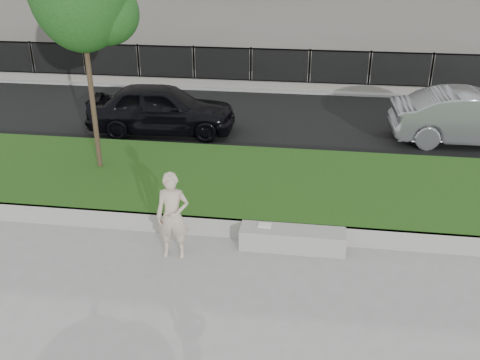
% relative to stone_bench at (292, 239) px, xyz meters
% --- Properties ---
extents(ground, '(90.00, 90.00, 0.00)m').
position_rel_stone_bench_xyz_m(ground, '(-1.61, -0.80, -0.20)').
color(ground, gray).
rests_on(ground, ground).
extents(grass_bank, '(34.00, 4.00, 0.40)m').
position_rel_stone_bench_xyz_m(grass_bank, '(-1.61, 2.20, -0.00)').
color(grass_bank, black).
rests_on(grass_bank, ground).
extents(grass_kerb, '(34.00, 0.08, 0.40)m').
position_rel_stone_bench_xyz_m(grass_kerb, '(-1.61, 0.24, -0.00)').
color(grass_kerb, gray).
rests_on(grass_kerb, ground).
extents(street, '(34.00, 7.00, 0.04)m').
position_rel_stone_bench_xyz_m(street, '(-1.61, 7.70, -0.18)').
color(street, black).
rests_on(street, ground).
extents(far_pavement, '(34.00, 3.00, 0.12)m').
position_rel_stone_bench_xyz_m(far_pavement, '(-1.61, 12.20, -0.14)').
color(far_pavement, gray).
rests_on(far_pavement, ground).
extents(iron_fence, '(32.00, 0.30, 1.50)m').
position_rel_stone_bench_xyz_m(iron_fence, '(-1.61, 11.20, 0.34)').
color(iron_fence, slate).
rests_on(iron_fence, far_pavement).
extents(stone_bench, '(1.99, 0.50, 0.41)m').
position_rel_stone_bench_xyz_m(stone_bench, '(0.00, 0.00, 0.00)').
color(stone_bench, gray).
rests_on(stone_bench, ground).
extents(man, '(0.64, 0.46, 1.66)m').
position_rel_stone_bench_xyz_m(man, '(-2.16, -0.55, 0.63)').
color(man, beige).
rests_on(man, ground).
extents(book, '(0.25, 0.18, 0.03)m').
position_rel_stone_bench_xyz_m(book, '(-0.54, 0.07, 0.22)').
color(book, white).
rests_on(book, stone_bench).
extents(car_dark, '(4.44, 2.03, 1.47)m').
position_rel_stone_bench_xyz_m(car_dark, '(-4.20, 5.94, 0.57)').
color(car_dark, black).
rests_on(car_dark, street).
extents(car_silver, '(4.58, 1.73, 1.49)m').
position_rel_stone_bench_xyz_m(car_silver, '(4.72, 6.29, 0.58)').
color(car_silver, gray).
rests_on(car_silver, street).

